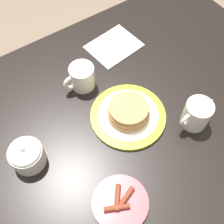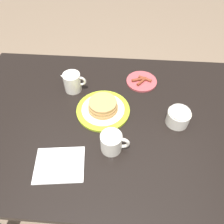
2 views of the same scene
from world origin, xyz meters
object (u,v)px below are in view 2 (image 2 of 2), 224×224
at_px(pancake_plate, 103,108).
at_px(sugar_bowl, 179,116).
at_px(side_plate_bacon, 142,81).
at_px(creamer_pitcher, 72,82).
at_px(coffee_mug, 112,142).
at_px(napkin, 60,165).

distance_m(pancake_plate, sugar_bowl, 0.33).
distance_m(pancake_plate, side_plate_bacon, 0.28).
distance_m(side_plate_bacon, creamer_pitcher, 0.35).
height_order(coffee_mug, creamer_pitcher, creamer_pitcher).
relative_size(pancake_plate, side_plate_bacon, 1.56).
bearing_deg(coffee_mug, sugar_bowl, 29.18).
xyz_separation_m(coffee_mug, sugar_bowl, (0.27, 0.15, 0.00)).
xyz_separation_m(pancake_plate, coffee_mug, (0.06, -0.19, 0.02)).
relative_size(coffee_mug, sugar_bowl, 1.16).
xyz_separation_m(side_plate_bacon, sugar_bowl, (0.15, -0.25, 0.04)).
height_order(pancake_plate, creamer_pitcher, creamer_pitcher).
height_order(side_plate_bacon, napkin, side_plate_bacon).
relative_size(pancake_plate, sugar_bowl, 2.48).
bearing_deg(creamer_pitcher, sugar_bowl, -19.39).
height_order(pancake_plate, side_plate_bacon, pancake_plate).
relative_size(creamer_pitcher, sugar_bowl, 1.29).
height_order(creamer_pitcher, sugar_bowl, creamer_pitcher).
bearing_deg(napkin, coffee_mug, 24.77).
relative_size(side_plate_bacon, coffee_mug, 1.37).
xyz_separation_m(side_plate_bacon, napkin, (-0.31, -0.49, -0.00)).
distance_m(pancake_plate, napkin, 0.31).
bearing_deg(side_plate_bacon, creamer_pitcher, -167.02).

